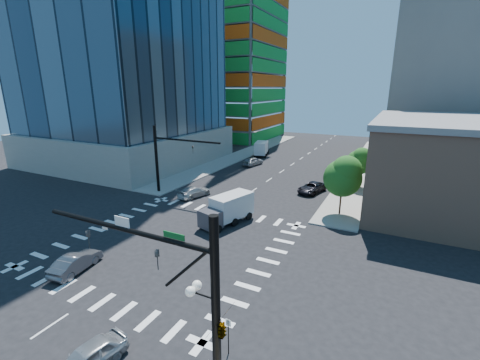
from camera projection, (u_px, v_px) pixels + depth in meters
The scene contains 19 objects.
ground at pixel (174, 243), 29.77m from camera, with size 160.00×160.00×0.00m, color black.
road_markings at pixel (174, 243), 29.77m from camera, with size 20.00×20.00×0.01m, color silver.
sidewalk_ne at pixel (365, 166), 58.75m from camera, with size 5.00×60.00×0.15m, color gray.
sidewalk_nw at pixel (243, 154), 69.50m from camera, with size 5.00×60.00×0.15m, color gray.
construction_building at pixel (229, 47), 87.99m from camera, with size 25.16×34.50×70.60m.
commercial_building at pixel (469, 166), 36.45m from camera, with size 20.50×22.50×10.60m.
bg_building_ne at pixel (461, 87), 61.56m from camera, with size 24.00×30.00×28.00m, color slate.
signal_mast_se at pixel (198, 300), 13.94m from camera, with size 10.51×2.48×9.00m.
signal_mast_nw at pixel (165, 154), 42.44m from camera, with size 10.20×0.40×9.00m.
tree_south at pixel (344, 176), 34.99m from camera, with size 4.16×4.16×6.82m.
tree_north at pixel (360, 161), 45.37m from camera, with size 3.54×3.52×5.78m.
no_parking_sign at pixel (228, 332), 17.05m from camera, with size 0.30×0.06×2.20m.
car_nb_near at pixel (88, 358), 16.26m from camera, with size 1.65×4.10×1.40m, color #9FA2A6.
car_nb_far at pixel (312, 188), 44.12m from camera, with size 2.33×5.05×1.40m, color black.
car_sb_near at pixel (194, 192), 42.39m from camera, with size 1.95×4.80×1.39m, color #B8B8B8.
car_sb_mid at pixel (253, 161), 59.64m from camera, with size 1.88×4.68×1.60m, color #A1A3A8.
car_sb_cross at pixel (76, 262), 25.19m from camera, with size 1.52×4.37×1.44m, color #56565C.
box_truck_near at pixel (226, 212), 33.78m from camera, with size 3.95×6.20×3.02m.
box_truck_far at pixel (262, 149), 68.44m from camera, with size 3.81×6.19×3.02m.
Camera 1 is at (17.59, -21.37, 13.90)m, focal length 24.00 mm.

